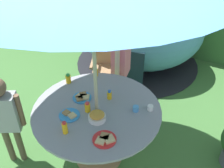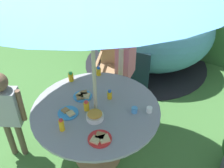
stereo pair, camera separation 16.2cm
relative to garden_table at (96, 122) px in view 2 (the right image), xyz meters
name	(u,v)px [view 2 (the right image)]	position (x,y,z in m)	size (l,w,h in m)	color
ground_plane	(98,156)	(0.00, 0.00, -0.57)	(10.00, 10.00, 0.02)	#3D6B33
garden_table	(96,122)	(0.00, 0.00, 0.00)	(1.32, 1.32, 0.75)	#93704C
wooden_chair	(114,62)	(-0.47, 1.15, 0.01)	(0.59, 0.62, 1.06)	#93704C
dome_tent	(148,28)	(-0.42, 2.21, 0.14)	(2.50, 2.50, 1.40)	teal
child_in_pink_shirt	(126,59)	(-0.16, 0.93, 0.25)	(0.23, 0.42, 1.26)	navy
child_in_grey_shirt	(6,107)	(-0.83, -0.45, 0.17)	(0.35, 0.29, 1.14)	brown
snack_bowl	(95,116)	(0.08, -0.13, 0.24)	(0.17, 0.17, 0.09)	white
plate_back_edge	(100,138)	(0.27, -0.33, 0.21)	(0.22, 0.22, 0.03)	red
plate_front_edge	(83,96)	(-0.22, 0.08, 0.21)	(0.20, 0.20, 0.03)	#338CD8
plate_far_right	(68,113)	(-0.19, -0.21, 0.21)	(0.21, 0.21, 0.03)	#338CD8
juice_bottle_near_left	(62,125)	(-0.10, -0.41, 0.26)	(0.05, 0.05, 0.13)	yellow
juice_bottle_near_right	(99,71)	(-0.31, 0.52, 0.25)	(0.06, 0.06, 0.11)	yellow
juice_bottle_far_left	(86,106)	(-0.06, -0.07, 0.25)	(0.06, 0.06, 0.11)	yellow
juice_bottle_center_front	(71,77)	(-0.52, 0.25, 0.25)	(0.06, 0.06, 0.11)	yellow
juice_bottle_center_back	(110,95)	(0.04, 0.21, 0.24)	(0.05, 0.05, 0.10)	yellow
cup_near	(149,110)	(0.49, 0.23, 0.22)	(0.06, 0.06, 0.06)	white
cup_far	(134,110)	(0.37, 0.15, 0.23)	(0.06, 0.06, 0.06)	#4C99D8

